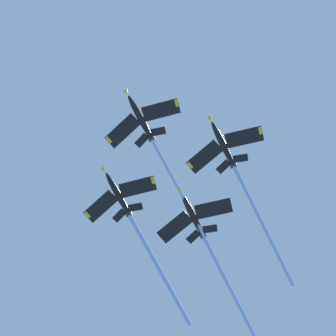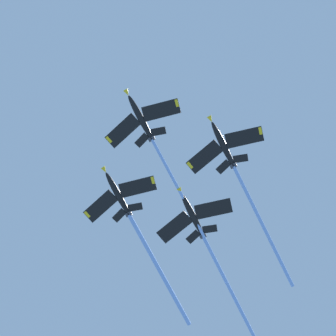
{
  "view_description": "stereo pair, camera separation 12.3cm",
  "coord_description": "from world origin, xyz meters",
  "px_view_note": "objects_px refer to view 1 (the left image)",
  "views": [
    {
      "loc": [
        19.85,
        39.1,
        1.79
      ],
      "look_at": [
        -13.31,
        16.54,
        129.57
      ],
      "focal_mm": 58.91,
      "sensor_mm": 36.0,
      "label": 1
    },
    {
      "loc": [
        19.92,
        39.0,
        1.79
      ],
      "look_at": [
        -13.31,
        16.54,
        129.57
      ],
      "focal_mm": 58.91,
      "sensor_mm": 36.0,
      "label": 2
    }
  ],
  "objects_px": {
    "jet_lead": "(150,135)",
    "jet_right_wing": "(136,226)",
    "jet_slot": "(206,242)",
    "jet_left_wing": "(237,173)"
  },
  "relations": [
    {
      "from": "jet_right_wing",
      "to": "jet_lead",
      "type": "bearing_deg",
      "value": 43.39
    },
    {
      "from": "jet_left_wing",
      "to": "jet_slot",
      "type": "xyz_separation_m",
      "value": [
        -10.17,
        -15.62,
        -2.63
      ]
    },
    {
      "from": "jet_lead",
      "to": "jet_right_wing",
      "type": "bearing_deg",
      "value": -136.61
    },
    {
      "from": "jet_lead",
      "to": "jet_left_wing",
      "type": "bearing_deg",
      "value": 146.53
    },
    {
      "from": "jet_lead",
      "to": "jet_left_wing",
      "type": "distance_m",
      "value": 22.92
    },
    {
      "from": "jet_left_wing",
      "to": "jet_right_wing",
      "type": "relative_size",
      "value": 1.03
    },
    {
      "from": "jet_lead",
      "to": "jet_right_wing",
      "type": "relative_size",
      "value": 0.9
    },
    {
      "from": "jet_lead",
      "to": "jet_slot",
      "type": "distance_m",
      "value": 29.77
    },
    {
      "from": "jet_lead",
      "to": "jet_slot",
      "type": "bearing_deg",
      "value": -174.04
    },
    {
      "from": "jet_lead",
      "to": "jet_slot",
      "type": "relative_size",
      "value": 0.89
    }
  ]
}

